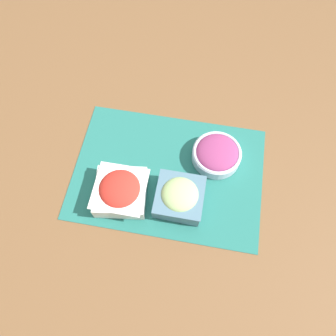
# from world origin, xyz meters

# --- Properties ---
(ground_plane) EXTENTS (3.00, 3.00, 0.00)m
(ground_plane) POSITION_xyz_m (0.00, 0.00, 0.00)
(ground_plane) COLOR brown
(placemat) EXTENTS (0.55, 0.38, 0.00)m
(placemat) POSITION_xyz_m (0.00, 0.00, 0.00)
(placemat) COLOR #236B60
(placemat) RESTS_ON ground_plane
(onion_bowl) EXTENTS (0.14, 0.14, 0.05)m
(onion_bowl) POSITION_xyz_m (-0.13, -0.07, 0.03)
(onion_bowl) COLOR silver
(onion_bowl) RESTS_ON placemat
(tomato_bowl) EXTENTS (0.15, 0.15, 0.07)m
(tomato_bowl) POSITION_xyz_m (0.12, 0.09, 0.04)
(tomato_bowl) COLOR white
(tomato_bowl) RESTS_ON placemat
(cucumber_bowl) EXTENTS (0.13, 0.13, 0.07)m
(cucumber_bowl) POSITION_xyz_m (-0.05, 0.08, 0.04)
(cucumber_bowl) COLOR slate
(cucumber_bowl) RESTS_ON placemat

